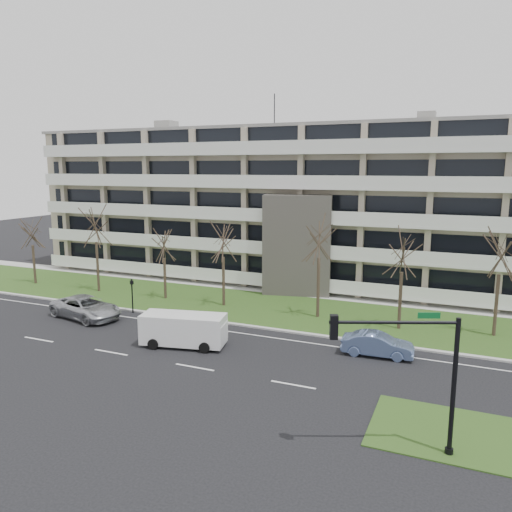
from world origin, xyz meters
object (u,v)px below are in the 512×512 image
at_px(blue_sedan, 377,344).
at_px(pedestrian_signal, 132,291).
at_px(silver_pickup, 86,307).
at_px(white_van, 184,327).
at_px(traffic_signal, 412,364).

xyz_separation_m(blue_sedan, pedestrian_signal, (-19.41, 1.65, 1.04)).
xyz_separation_m(silver_pickup, pedestrian_signal, (2.42, 2.56, 0.91)).
xyz_separation_m(blue_sedan, white_van, (-11.73, -3.16, 0.54)).
bearing_deg(blue_sedan, white_van, 101.40).
xyz_separation_m(white_van, traffic_signal, (14.69, -7.19, 2.58)).
bearing_deg(white_van, blue_sedan, 2.96).
bearing_deg(traffic_signal, pedestrian_signal, 129.47).
bearing_deg(blue_sedan, silver_pickup, 88.72).
bearing_deg(traffic_signal, blue_sedan, 83.64).
relative_size(silver_pickup, blue_sedan, 1.39).
distance_m(silver_pickup, blue_sedan, 21.85).
bearing_deg(silver_pickup, traffic_signal, -99.11).
height_order(blue_sedan, traffic_signal, traffic_signal).
height_order(blue_sedan, white_van, white_van).
bearing_deg(white_van, silver_pickup, 155.35).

